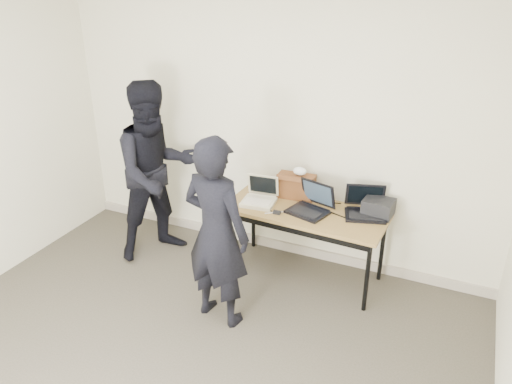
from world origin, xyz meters
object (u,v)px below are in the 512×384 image
Objects in this scene: equipment_box at (378,207)px; person_typist at (216,233)px; desk at (305,216)px; laptop_center at (311,205)px; person_observer at (157,172)px; laptop_right at (365,208)px; leather_satchel at (296,186)px; laptop_beige at (260,198)px.

person_typist is (-1.09, -1.07, 0.03)m from equipment_box.
desk is 0.67m from equipment_box.
laptop_center is at bearing -162.67° from equipment_box.
person_observer is at bearing -171.07° from desk.
laptop_right reaches higher than leather_satchel.
desk is at bearing -151.86° from laptop_center.
laptop_beige is 0.99m from laptop_right.
leather_satchel is (0.28, 0.25, 0.08)m from laptop_beige.
person_observer is at bearing -25.20° from person_typist.
desk is 0.13m from laptop_center.
leather_satchel reaches higher than equipment_box.
laptop_center reaches higher than desk.
equipment_box is at bearing 33.36° from laptop_center.
equipment_box is (0.11, 0.03, 0.02)m from laptop_right.
desk is 4.12× the size of leather_satchel.
leather_satchel reaches higher than laptop_beige.
leather_satchel is at bearing 152.47° from laptop_center.
laptop_right is (0.98, 0.18, 0.01)m from laptop_beige.
desk is at bearing -179.82° from laptop_right.
leather_satchel reaches higher than desk.
laptop_center is (0.51, 0.03, 0.01)m from laptop_beige.
desk is 0.34m from leather_satchel.
person_observer is at bearing -178.12° from laptop_beige.
person_typist reaches higher than laptop_beige.
laptop_center is at bearing -2.32° from laptop_beige.
equipment_box is at bearing -6.34° from leather_satchel.
desk is 3.55× the size of laptop_center.
laptop_center is at bearing -179.30° from laptop_right.
leather_satchel is 0.22× the size of person_typist.
laptop_right is 1.43m from person_typist.
leather_satchel is (-0.70, 0.07, 0.07)m from laptop_right.
laptop_center is 0.61m from equipment_box.
desk is 0.47m from laptop_beige.
laptop_right is 1.20× the size of leather_satchel.
desk is 1.01m from person_typist.
leather_satchel is at bearing 35.73° from laptop_beige.
laptop_center is at bearing -111.06° from person_typist.
person_typist is at bearing -90.64° from person_observer.
person_observer is (-1.06, -0.15, 0.15)m from laptop_beige.
laptop_beige is at bearing -168.94° from equipment_box.
person_observer reaches higher than laptop_right.
equipment_box is (0.63, 0.19, 0.14)m from desk.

